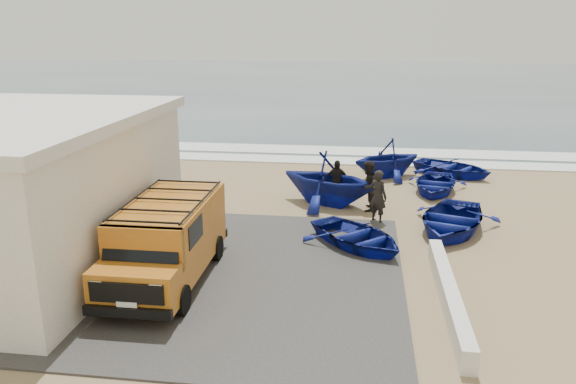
{
  "coord_description": "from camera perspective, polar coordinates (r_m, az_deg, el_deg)",
  "views": [
    {
      "loc": [
        2.76,
        -15.86,
        6.55
      ],
      "look_at": [
        0.34,
        2.16,
        1.2
      ],
      "focal_mm": 35.0,
      "sensor_mm": 36.0,
      "label": 1
    }
  ],
  "objects": [
    {
      "name": "slab",
      "position": [
        16.04,
        -10.42,
        -7.89
      ],
      "size": [
        12.0,
        10.0,
        0.05
      ],
      "primitive_type": "cube",
      "color": "#3F3C39",
      "rests_on": "ground"
    },
    {
      "name": "boat_far_right",
      "position": [
        26.76,
        16.37,
        2.39
      ],
      "size": [
        4.49,
        4.24,
        0.76
      ],
      "primitive_type": "imported",
      "rotation": [
        0.0,
        0.0,
        0.96
      ],
      "color": "navy",
      "rests_on": "ground"
    },
    {
      "name": "fisherman_middle",
      "position": [
        20.84,
        8.11,
        0.6
      ],
      "size": [
        0.83,
        1.0,
        1.87
      ],
      "primitive_type": "imported",
      "rotation": [
        0.0,
        0.0,
        -1.71
      ],
      "color": "black",
      "rests_on": "ground"
    },
    {
      "name": "fisherman_front",
      "position": [
        19.61,
        9.14,
        -0.44
      ],
      "size": [
        0.81,
        0.78,
        1.87
      ],
      "primitive_type": "imported",
      "rotation": [
        0.0,
        0.0,
        2.47
      ],
      "color": "black",
      "rests_on": "ground"
    },
    {
      "name": "boat_mid_right",
      "position": [
        23.88,
        14.69,
        0.82
      ],
      "size": [
        3.14,
        3.89,
        0.71
      ],
      "primitive_type": "imported",
      "rotation": [
        0.0,
        0.0,
        -0.21
      ],
      "color": "navy",
      "rests_on": "ground"
    },
    {
      "name": "surf_line",
      "position": [
        28.74,
        1.95,
        3.28
      ],
      "size": [
        180.0,
        1.6,
        0.06
      ],
      "primitive_type": "cube",
      "color": "white",
      "rests_on": "ground"
    },
    {
      "name": "fisherman_back",
      "position": [
        21.89,
        4.94,
        1.15
      ],
      "size": [
        1.01,
        0.54,
        1.63
      ],
      "primitive_type": "imported",
      "rotation": [
        0.0,
        0.0,
        0.16
      ],
      "color": "black",
      "rests_on": "ground"
    },
    {
      "name": "boat_far_left",
      "position": [
        25.74,
        10.04,
        3.43
      ],
      "size": [
        4.4,
        4.27,
        1.77
      ],
      "primitive_type": "imported",
      "rotation": [
        0.0,
        0.0,
        -0.99
      ],
      "color": "navy",
      "rests_on": "ground"
    },
    {
      "name": "ocean",
      "position": [
        72.21,
        5.55,
        11.12
      ],
      "size": [
        180.0,
        88.0,
        0.01
      ],
      "primitive_type": "cube",
      "color": "#385166",
      "rests_on": "ground"
    },
    {
      "name": "ground",
      "position": [
        17.38,
        -2.07,
        -5.75
      ],
      "size": [
        160.0,
        160.0,
        0.0
      ],
      "primitive_type": "plane",
      "color": "#967E57"
    },
    {
      "name": "boat_near_left",
      "position": [
        17.46,
        7.04,
        -4.48
      ],
      "size": [
        4.23,
        4.27,
        0.73
      ],
      "primitive_type": "imported",
      "rotation": [
        0.0,
        0.0,
        0.76
      ],
      "color": "navy",
      "rests_on": "ground"
    },
    {
      "name": "boat_near_right",
      "position": [
        19.39,
        16.23,
        -2.7
      ],
      "size": [
        4.07,
        4.8,
        0.84
      ],
      "primitive_type": "imported",
      "rotation": [
        0.0,
        0.0,
        -0.33
      ],
      "color": "navy",
      "rests_on": "ground"
    },
    {
      "name": "boat_mid_left",
      "position": [
        21.38,
        4.18,
        1.4
      ],
      "size": [
        4.97,
        4.71,
        2.06
      ],
      "primitive_type": "imported",
      "rotation": [
        0.0,
        0.0,
        1.14
      ],
      "color": "navy",
      "rests_on": "ground"
    },
    {
      "name": "surf_wash",
      "position": [
        31.17,
        2.42,
        4.29
      ],
      "size": [
        180.0,
        2.2,
        0.04
      ],
      "primitive_type": "cube",
      "color": "white",
      "rests_on": "ground"
    },
    {
      "name": "parapet",
      "position": [
        14.48,
        16.0,
        -9.96
      ],
      "size": [
        0.35,
        6.0,
        0.55
      ],
      "primitive_type": "cube",
      "color": "silver",
      "rests_on": "ground"
    },
    {
      "name": "van",
      "position": [
        15.19,
        -12.19,
        -4.62
      ],
      "size": [
        2.12,
        5.2,
        2.22
      ],
      "rotation": [
        0.0,
        0.0,
        0.0
      ],
      "color": "#BE6E1C",
      "rests_on": "ground"
    }
  ]
}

